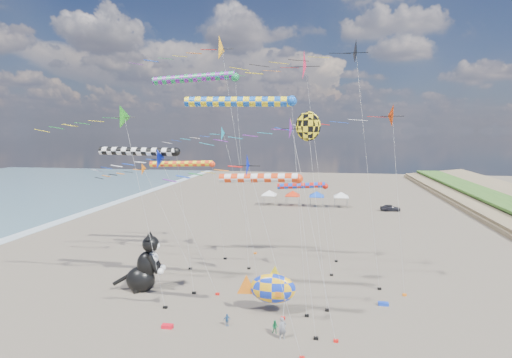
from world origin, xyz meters
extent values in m
cone|color=black|center=(8.82, 16.61, 23.04)|extent=(2.34, 2.51, 2.58)
cylinder|color=#B2B2B2|center=(10.01, 16.61, 11.52)|extent=(2.41, 0.02, 23.05)
cube|color=black|center=(11.20, 16.61, 0.10)|extent=(0.36, 0.24, 0.20)
cone|color=#23941E|center=(-10.57, 8.93, 17.02)|extent=(2.12, 2.26, 2.33)
cylinder|color=#B2B2B2|center=(-9.41, 8.93, 8.51)|extent=(2.33, 0.02, 17.02)
cube|color=black|center=(-8.26, 8.93, 0.10)|extent=(0.36, 0.24, 0.20)
cone|color=#0417C6|center=(1.40, 2.95, 13.45)|extent=(1.70, 1.82, 1.88)
cylinder|color=#B2B2B2|center=(2.84, 2.95, 6.72)|extent=(2.90, 0.02, 13.45)
cube|color=black|center=(4.28, 2.95, 0.10)|extent=(0.36, 0.24, 0.20)
cone|color=#FFAA1E|center=(-4.38, 16.30, 23.78)|extent=(2.45, 2.62, 2.71)
cylinder|color=#B2B2B2|center=(-2.74, 16.30, 11.89)|extent=(3.31, 0.02, 23.78)
cube|color=black|center=(-1.09, 16.30, 0.10)|extent=(0.36, 0.24, 0.20)
cone|color=#1992B4|center=(-6.41, 26.02, 15.47)|extent=(1.92, 2.05, 2.11)
cylinder|color=#B2B2B2|center=(-4.75, 26.02, 7.73)|extent=(3.35, 0.02, 15.47)
cube|color=black|center=(-3.08, 26.02, 0.10)|extent=(0.36, 0.24, 0.20)
cone|color=#EA244B|center=(5.03, 19.71, 22.39)|extent=(3.09, 3.31, 3.41)
cylinder|color=#B2B2B2|center=(5.78, 19.71, 11.19)|extent=(1.53, 0.02, 22.39)
cube|color=black|center=(6.53, 19.71, 0.10)|extent=(0.36, 0.24, 0.20)
cone|color=#661D8C|center=(4.70, 5.67, 15.98)|extent=(1.75, 1.88, 1.93)
cylinder|color=#B2B2B2|center=(5.68, 5.67, 7.99)|extent=(1.99, 0.02, 15.99)
cube|color=black|center=(6.67, 5.67, 0.10)|extent=(0.36, 0.24, 0.20)
cone|color=#091ECB|center=(-8.13, 12.58, 13.21)|extent=(1.91, 2.05, 2.11)
cylinder|color=#B2B2B2|center=(-6.28, 12.58, 6.60)|extent=(3.72, 0.02, 13.21)
cube|color=black|center=(-4.43, 12.58, 0.10)|extent=(0.36, 0.24, 0.20)
cone|color=orange|center=(-13.12, 19.07, 11.45)|extent=(1.44, 1.54, 1.59)
cylinder|color=#B2B2B2|center=(-11.28, 19.07, 5.73)|extent=(3.71, 0.02, 11.46)
cube|color=black|center=(-9.43, 19.07, 0.10)|extent=(0.36, 0.24, 0.20)
cone|color=#E13900|center=(11.77, 15.46, 17.17)|extent=(2.16, 2.31, 2.38)
cylinder|color=#B2B2B2|center=(12.58, 15.46, 8.58)|extent=(1.65, 0.02, 17.17)
cube|color=black|center=(13.39, 15.46, 0.10)|extent=(0.36, 0.24, 0.20)
cylinder|color=#FF3B15|center=(-11.82, 23.25, 11.79)|extent=(7.88, 0.70, 0.70)
sphere|color=#FF3B15|center=(-7.88, 23.25, 11.79)|extent=(0.74, 0.74, 0.74)
cylinder|color=#B2B2B2|center=(-7.13, 23.25, 5.90)|extent=(1.52, 0.02, 11.80)
cube|color=black|center=(-6.38, 23.25, 0.10)|extent=(0.36, 0.24, 0.20)
cylinder|color=blue|center=(-1.64, 9.47, 18.19)|extent=(8.91, 0.82, 0.82)
sphere|color=blue|center=(2.81, 9.47, 18.19)|extent=(0.86, 0.86, 0.86)
cylinder|color=#B2B2B2|center=(3.56, 9.47, 9.09)|extent=(1.52, 0.02, 18.19)
cube|color=black|center=(4.31, 9.47, 0.10)|extent=(0.36, 0.24, 0.20)
cylinder|color=black|center=(-12.15, 12.47, 13.84)|extent=(7.77, 0.78, 0.78)
sphere|color=black|center=(-8.26, 12.47, 13.84)|extent=(0.82, 0.82, 0.82)
cylinder|color=#B2B2B2|center=(-7.51, 12.47, 6.92)|extent=(1.52, 0.02, 13.84)
cube|color=black|center=(-6.76, 12.47, 0.10)|extent=(0.36, 0.24, 0.20)
cylinder|color=red|center=(2.80, 24.55, 9.25)|extent=(5.72, 0.68, 0.68)
sphere|color=red|center=(5.66, 24.55, 9.25)|extent=(0.72, 0.72, 0.72)
cylinder|color=#B2B2B2|center=(6.41, 24.55, 4.63)|extent=(1.52, 0.02, 9.25)
cube|color=black|center=(7.16, 24.55, 0.10)|extent=(0.36, 0.24, 0.20)
cylinder|color=#1A914C|center=(-9.02, 20.26, 21.63)|extent=(9.44, 0.90, 0.90)
sphere|color=#1A914C|center=(-4.30, 20.26, 21.63)|extent=(0.94, 0.94, 0.94)
cylinder|color=#B2B2B2|center=(-3.55, 20.26, 10.81)|extent=(1.52, 0.02, 21.63)
cube|color=black|center=(-2.80, 20.26, 0.10)|extent=(0.36, 0.24, 0.20)
cylinder|color=red|center=(0.70, 5.81, 12.31)|extent=(5.94, 0.68, 0.68)
sphere|color=red|center=(3.67, 5.81, 12.31)|extent=(0.71, 0.71, 0.71)
cylinder|color=#B2B2B2|center=(4.42, 5.81, 6.15)|extent=(1.52, 0.02, 12.31)
cube|color=black|center=(5.17, 5.81, 0.10)|extent=(0.36, 0.24, 0.20)
ellipsoid|color=yellow|center=(4.03, 12.82, 16.20)|extent=(2.20, 0.40, 2.64)
cone|color=yellow|center=(2.53, 12.82, 16.20)|extent=(0.12, 1.80, 1.80)
cylinder|color=#B2B2B2|center=(5.03, 11.82, 8.10)|extent=(2.03, 2.03, 16.21)
cube|color=black|center=(6.03, 10.82, 0.10)|extent=(0.36, 0.24, 0.20)
ellipsoid|color=#1433C4|center=(1.35, 9.65, 2.24)|extent=(4.11, 1.97, 2.65)
cone|color=orange|center=(-0.95, 9.65, 2.24)|extent=(1.94, 0.30, 1.94)
cone|color=yellow|center=(1.52, 9.65, 3.57)|extent=(1.41, 0.23, 1.41)
cylinder|color=#B2B2B2|center=(2.38, 9.15, 0.90)|extent=(0.10, 1.04, 1.82)
cube|color=red|center=(2.35, 8.65, 0.10)|extent=(0.36, 0.24, 0.20)
imported|color=gray|center=(2.64, 5.44, 0.86)|extent=(0.73, 0.61, 1.72)
imported|color=#187942|center=(1.98, 6.22, 0.53)|extent=(0.55, 0.45, 1.05)
imported|color=#295C9E|center=(-2.03, 6.75, 0.51)|extent=(0.64, 0.51, 1.02)
cube|color=#1339C7|center=(11.08, 12.91, 0.15)|extent=(0.90, 0.44, 0.30)
cube|color=red|center=(-6.67, 5.55, 0.15)|extent=(0.90, 0.44, 0.30)
cube|color=white|center=(-6.00, 60.00, 2.25)|extent=(3.00, 3.00, 0.15)
pyramid|color=white|center=(-6.00, 60.00, 3.30)|extent=(4.20, 4.20, 1.00)
cylinder|color=#999999|center=(-7.30, 58.70, 1.10)|extent=(0.08, 0.08, 2.20)
cylinder|color=#999999|center=(-4.70, 58.70, 1.10)|extent=(0.08, 0.08, 2.20)
cylinder|color=#999999|center=(-7.30, 61.30, 1.10)|extent=(0.08, 0.08, 2.20)
cylinder|color=#999999|center=(-4.70, 61.30, 1.10)|extent=(0.08, 0.08, 2.20)
cube|color=red|center=(-1.00, 60.00, 2.25)|extent=(3.00, 3.00, 0.15)
pyramid|color=red|center=(-1.00, 60.00, 3.30)|extent=(4.20, 4.20, 1.00)
cylinder|color=#999999|center=(-2.30, 58.70, 1.10)|extent=(0.08, 0.08, 2.20)
cylinder|color=#999999|center=(0.30, 58.70, 1.10)|extent=(0.08, 0.08, 2.20)
cylinder|color=#999999|center=(-2.30, 61.30, 1.10)|extent=(0.08, 0.08, 2.20)
cylinder|color=#999999|center=(0.30, 61.30, 1.10)|extent=(0.08, 0.08, 2.20)
cube|color=blue|center=(4.00, 60.00, 2.25)|extent=(3.00, 3.00, 0.15)
pyramid|color=blue|center=(4.00, 60.00, 3.30)|extent=(4.20, 4.20, 1.00)
cylinder|color=#999999|center=(2.70, 58.70, 1.10)|extent=(0.08, 0.08, 2.20)
cylinder|color=#999999|center=(5.30, 58.70, 1.10)|extent=(0.08, 0.08, 2.20)
cylinder|color=#999999|center=(2.70, 61.30, 1.10)|extent=(0.08, 0.08, 2.20)
cylinder|color=#999999|center=(5.30, 61.30, 1.10)|extent=(0.08, 0.08, 2.20)
cube|color=white|center=(9.00, 60.00, 2.25)|extent=(3.00, 3.00, 0.15)
pyramid|color=white|center=(9.00, 60.00, 3.30)|extent=(4.20, 4.20, 1.00)
cylinder|color=#999999|center=(7.70, 58.70, 1.10)|extent=(0.08, 0.08, 2.20)
cylinder|color=#999999|center=(10.30, 58.70, 1.10)|extent=(0.08, 0.08, 2.20)
cylinder|color=#999999|center=(7.70, 61.30, 1.10)|extent=(0.08, 0.08, 2.20)
cylinder|color=#999999|center=(10.30, 61.30, 1.10)|extent=(0.08, 0.08, 2.20)
imported|color=#26262D|center=(18.54, 58.00, 0.65)|extent=(3.93, 1.78, 1.31)
camera|label=1|loc=(5.58, -23.23, 15.77)|focal=28.00mm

